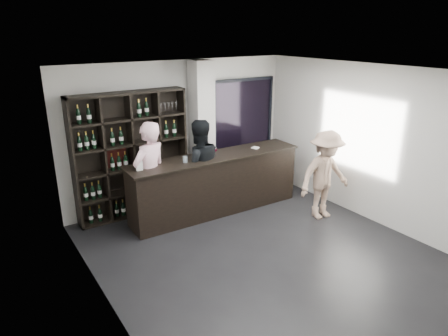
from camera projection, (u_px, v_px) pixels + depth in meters
floor at (262, 253)px, 6.55m from camera, size 5.00×5.50×0.01m
wine_shelf at (132, 155)px, 7.56m from camera, size 2.20×0.35×2.40m
structural_column at (202, 133)px, 8.19m from camera, size 0.40×0.40×2.90m
glass_panel at (243, 126)px, 9.01m from camera, size 1.60×0.08×2.10m
tasting_counter at (216, 184)px, 7.84m from camera, size 3.54×0.73×1.17m
taster_pink at (150, 176)px, 7.10m from camera, size 0.84×0.69×1.98m
taster_black at (199, 168)px, 7.63m from camera, size 1.05×0.89×1.89m
customer at (325, 175)px, 7.51m from camera, size 1.17×0.74×1.72m
wine_glass at (215, 151)px, 7.61m from camera, size 0.10×0.10×0.20m
spit_cup at (185, 159)px, 7.25m from camera, size 0.11×0.11×0.11m
napkin_stack at (255, 148)px, 8.12m from camera, size 0.16×0.16×0.02m
card_stand at (139, 166)px, 6.83m from camera, size 0.12×0.07×0.17m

